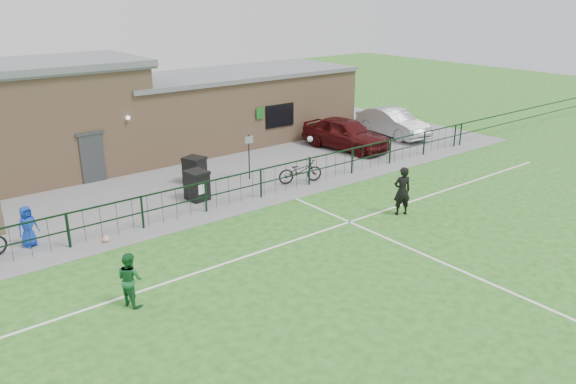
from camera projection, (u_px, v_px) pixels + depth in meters
ground at (397, 282)px, 15.82m from camera, size 90.00×90.00×0.00m
paving_strip at (174, 169)px, 25.81m from camera, size 34.00×13.00×0.02m
pitch_line_touch at (243, 204)px, 21.59m from camera, size 28.00×0.10×0.01m
pitch_line_mid at (306, 236)px, 18.78m from camera, size 28.00×0.10×0.01m
pitch_line_perp at (442, 262)px, 16.99m from camera, size 0.10×16.00×0.01m
perimeter_fence at (240, 188)px, 21.54m from camera, size 28.00×0.10×1.20m
wheelie_bin_left at (195, 171)px, 23.75m from camera, size 0.95×1.00×1.07m
wheelie_bin_right at (197, 186)px, 21.89m from camera, size 0.81×0.89×1.09m
sign_post at (249, 157)px, 24.15m from camera, size 0.06×0.06×2.00m
car_maroon at (346, 133)px, 28.90m from camera, size 2.63×5.04×1.64m
car_silver at (393, 123)px, 31.53m from camera, size 1.97×4.75×1.53m
bicycle_e at (300, 171)px, 23.86m from camera, size 2.06×1.24×1.02m
spectator_child at (28, 226)px, 17.82m from camera, size 0.75×0.59×1.36m
goalkeeper_kick at (400, 190)px, 20.37m from camera, size 1.94×3.94×2.49m
outfield_player at (130, 279)px, 14.48m from camera, size 0.73×0.84×1.47m
ball_ground at (106, 239)px, 18.30m from camera, size 0.23×0.23×0.23m
clubhouse at (125, 114)px, 26.77m from camera, size 24.25×5.40×4.96m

